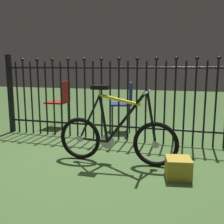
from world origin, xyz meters
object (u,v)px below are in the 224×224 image
Objects in this scene: chair_red at (61,99)px; display_crate at (178,168)px; bicycle at (116,137)px; chair_navy at (125,101)px.

chair_red is 2.91m from display_crate.
chair_red is at bearing 134.45° from bicycle.
chair_red reaches higher than chair_navy.
chair_red is 1.25m from chair_navy.
chair_red is 1.00× the size of chair_navy.
bicycle is 5.78× the size of display_crate.
bicycle is 0.81m from display_crate.
chair_red reaches higher than display_crate.
chair_navy is at bearing 118.90° from display_crate.
chair_navy reaches higher than display_crate.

